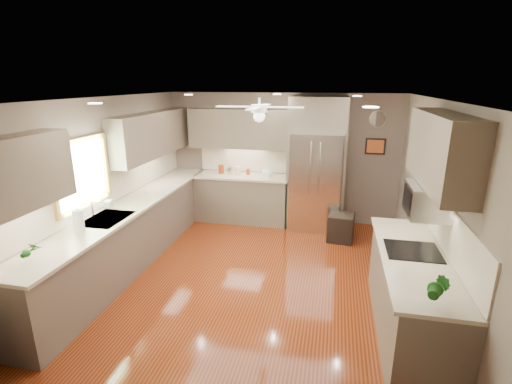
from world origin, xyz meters
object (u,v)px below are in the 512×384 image
at_px(canister_a, 221,169).
at_px(soap_bottle, 109,203).
at_px(potted_plant_left, 29,250).
at_px(potted_plant_right, 439,289).
at_px(canister_d, 248,172).
at_px(paper_towel, 79,221).
at_px(bowl, 267,175).
at_px(stool, 341,227).
at_px(canister_c, 238,170).
at_px(refrigerator, 316,167).
at_px(canister_b, 230,171).
at_px(microwave, 428,200).

relative_size(canister_a, soap_bottle, 0.87).
height_order(potted_plant_left, potted_plant_right, potted_plant_right).
xyz_separation_m(canister_d, soap_bottle, (-1.45, -2.45, 0.04)).
xyz_separation_m(potted_plant_left, paper_towel, (-0.02, 0.80, 0.01)).
bearing_deg(bowl, stool, -22.31).
xyz_separation_m(canister_a, paper_towel, (-0.80, -3.24, 0.06)).
height_order(canister_a, canister_c, canister_c).
relative_size(stool, paper_towel, 1.61).
distance_m(canister_c, refrigerator, 1.53).
bearing_deg(potted_plant_right, bowl, 118.80).
bearing_deg(canister_b, potted_plant_right, -53.60).
distance_m(canister_d, refrigerator, 1.34).
relative_size(canister_c, canister_d, 1.50).
height_order(canister_b, refrigerator, refrigerator).
height_order(soap_bottle, potted_plant_right, potted_plant_right).
distance_m(canister_a, stool, 2.59).
xyz_separation_m(canister_c, paper_towel, (-1.15, -3.18, 0.05)).
xyz_separation_m(bowl, refrigerator, (0.93, -0.03, 0.22)).
xyz_separation_m(canister_b, potted_plant_right, (2.89, -3.92, 0.08)).
distance_m(canister_d, microwave, 3.89).
bearing_deg(potted_plant_right, canister_b, 126.40).
distance_m(potted_plant_right, refrigerator, 4.06).
bearing_deg(potted_plant_right, paper_towel, 169.30).
xyz_separation_m(canister_c, potted_plant_left, (-1.13, -3.98, 0.04)).
xyz_separation_m(soap_bottle, paper_towel, (0.10, -0.80, 0.04)).
height_order(refrigerator, microwave, refrigerator).
bearing_deg(canister_a, potted_plant_right, -52.15).
relative_size(potted_plant_left, microwave, 0.48).
bearing_deg(paper_towel, potted_plant_right, -10.70).
distance_m(canister_d, paper_towel, 3.51).
height_order(canister_a, potted_plant_right, potted_plant_right).
bearing_deg(bowl, potted_plant_right, -61.20).
height_order(canister_a, paper_towel, paper_towel).
distance_m(canister_d, potted_plant_right, 4.72).
xyz_separation_m(canister_b, paper_towel, (-1.00, -3.18, 0.07)).
xyz_separation_m(canister_c, canister_d, (0.19, 0.06, -0.03)).
height_order(canister_c, paper_towel, paper_towel).
relative_size(canister_d, paper_towel, 0.36).
height_order(canister_d, potted_plant_left, potted_plant_left).
bearing_deg(canister_b, potted_plant_left, -103.76).
bearing_deg(canister_c, potted_plant_right, -55.05).
distance_m(potted_plant_left, potted_plant_right, 3.87).
height_order(bowl, microwave, microwave).
relative_size(canister_b, bowl, 0.72).
xyz_separation_m(stool, paper_towel, (-3.18, -2.58, 0.84)).
relative_size(canister_a, stool, 0.36).
distance_m(potted_plant_right, paper_towel, 3.96).
xyz_separation_m(canister_b, bowl, (0.74, -0.01, -0.04)).
bearing_deg(canister_c, canister_a, 170.23).
relative_size(canister_b, canister_d, 1.41).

